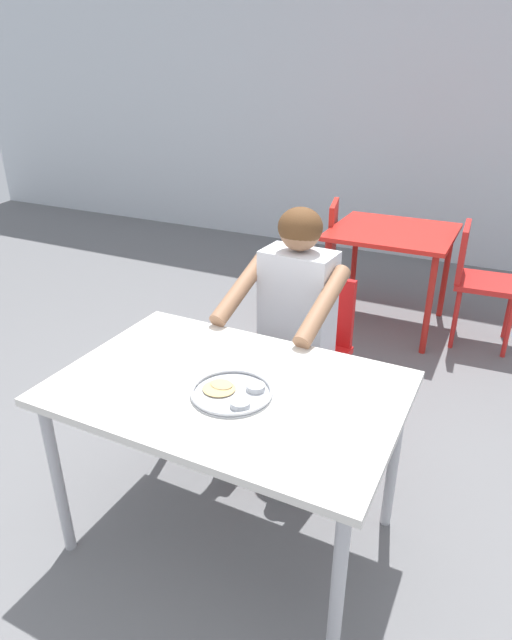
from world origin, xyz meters
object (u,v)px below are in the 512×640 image
(diner_foreground, at_px, (289,315))
(chair_red_right, at_px, (478,275))
(table_background_red, at_px, (392,242))
(chair_foreground, at_px, (306,342))
(table_foreground, at_px, (229,401))
(thali_tray, at_px, (232,392))
(chair_red_left, at_px, (318,249))

(diner_foreground, distance_m, chair_red_right, 1.78)
(table_background_red, bearing_deg, chair_foreground, -93.50)
(chair_red_right, bearing_deg, diner_foreground, -113.39)
(table_foreground, height_order, thali_tray, thali_tray)
(chair_foreground, distance_m, diner_foreground, 0.33)
(diner_foreground, bearing_deg, thali_tray, -82.15)
(table_foreground, xyz_separation_m, thali_tray, (0.05, -0.05, 0.08))
(table_foreground, bearing_deg, chair_red_right, 74.35)
(thali_tray, xyz_separation_m, chair_foreground, (-0.09, 0.95, -0.27))
(diner_foreground, distance_m, table_background_red, 1.64)
(thali_tray, xyz_separation_m, chair_red_right, (0.60, 2.35, -0.25))
(table_foreground, bearing_deg, diner_foreground, 94.69)
(table_foreground, relative_size, chair_red_left, 1.43)
(thali_tray, xyz_separation_m, chair_red_left, (-0.57, 2.41, -0.25))
(diner_foreground, bearing_deg, table_background_red, 86.63)
(table_background_red, bearing_deg, diner_foreground, -93.37)
(table_foreground, height_order, chair_red_right, chair_red_right)
(thali_tray, xyz_separation_m, diner_foreground, (-0.10, 0.73, -0.03))
(chair_red_left, distance_m, chair_red_right, 1.17)
(table_background_red, bearing_deg, table_foreground, -90.99)
(table_foreground, height_order, diner_foreground, diner_foreground)
(table_foreground, xyz_separation_m, table_background_red, (0.04, 2.31, -0.03))
(thali_tray, height_order, chair_red_left, chair_red_left)
(chair_red_right, bearing_deg, chair_red_left, 177.16)
(chair_red_left, bearing_deg, diner_foreground, -74.32)
(table_foreground, xyz_separation_m, chair_foreground, (-0.05, 0.90, -0.19))
(table_foreground, relative_size, diner_foreground, 1.02)
(diner_foreground, bearing_deg, chair_red_right, 66.61)
(thali_tray, height_order, diner_foreground, diner_foreground)
(table_foreground, height_order, chair_red_left, chair_red_left)
(table_foreground, bearing_deg, table_background_red, 89.01)
(thali_tray, distance_m, diner_foreground, 0.74)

